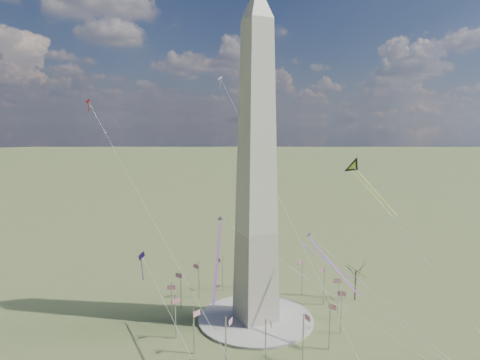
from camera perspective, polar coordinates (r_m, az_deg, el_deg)
name	(u,v)px	position (r m, az deg, el deg)	size (l,w,h in m)	color
ground	(256,320)	(141.32, 2.10, -18.15)	(2000.00, 2000.00, 0.00)	#4E5F2F
plaza	(256,319)	(141.14, 2.11, -18.01)	(36.00, 36.00, 0.80)	#A5A397
washington_monument	(256,168)	(127.66, 2.21, 1.55)	(15.56, 15.56, 100.00)	#BAAE9C
flagpole_ring	(256,298)	(138.27, 2.12, -15.44)	(54.40, 54.40, 13.00)	silver
tree_near	(356,268)	(155.87, 15.21, -11.24)	(9.34, 9.34, 16.34)	#4E3D2F
kite_delta_black	(355,169)	(154.97, 15.12, 1.42)	(8.02, 21.43, 17.72)	black
kite_diamond_purple	(142,259)	(128.36, -12.98, -10.24)	(1.69, 2.84, 9.03)	#4B1B7A
kite_streamer_left	(326,256)	(125.08, 11.39, -9.95)	(4.78, 19.43, 13.44)	red
kite_streamer_mid	(218,245)	(117.62, -2.92, -8.68)	(12.40, 22.13, 16.62)	red
kite_streamer_right	(318,254)	(155.40, 10.31, -9.69)	(16.42, 14.39, 14.15)	red
kite_small_red	(88,103)	(146.79, -19.60, 9.71)	(1.37, 1.55, 4.23)	red
kite_small_white	(220,79)	(175.54, -2.65, 13.26)	(1.65, 1.92, 5.18)	white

